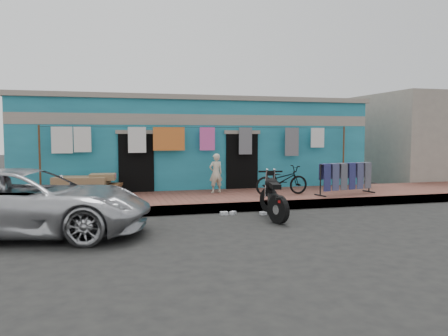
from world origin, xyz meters
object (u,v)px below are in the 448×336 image
(bicycle, at_px, (282,177))
(motorcycle, at_px, (273,195))
(seated_person, at_px, (216,173))
(jeans_rack, at_px, (346,178))
(car, at_px, (28,201))
(charpoy, at_px, (89,186))

(bicycle, xyz_separation_m, motorcycle, (-1.13, -2.18, -0.22))
(seated_person, height_order, jeans_rack, seated_person)
(bicycle, distance_m, jeans_rack, 1.99)
(seated_person, bearing_deg, jeans_rack, 149.45)
(motorcycle, bearing_deg, seated_person, 114.29)
(car, relative_size, jeans_rack, 2.41)
(car, xyz_separation_m, seated_person, (4.86, 3.60, 0.15))
(bicycle, distance_m, charpoy, 5.71)
(car, height_order, seated_person, seated_person)
(car, xyz_separation_m, charpoy, (1.05, 3.62, -0.13))
(motorcycle, distance_m, charpoy, 5.50)
(charpoy, bearing_deg, car, -106.12)
(motorcycle, bearing_deg, bicycle, 74.89)
(bicycle, bearing_deg, car, 108.71)
(jeans_rack, bearing_deg, motorcycle, -149.46)
(seated_person, relative_size, bicycle, 0.74)
(seated_person, height_order, bicycle, seated_person)
(seated_person, distance_m, charpoy, 3.82)
(jeans_rack, bearing_deg, car, -165.32)
(car, bearing_deg, seated_person, -40.64)
(bicycle, bearing_deg, motorcycle, 149.87)
(bicycle, height_order, motorcycle, bicycle)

